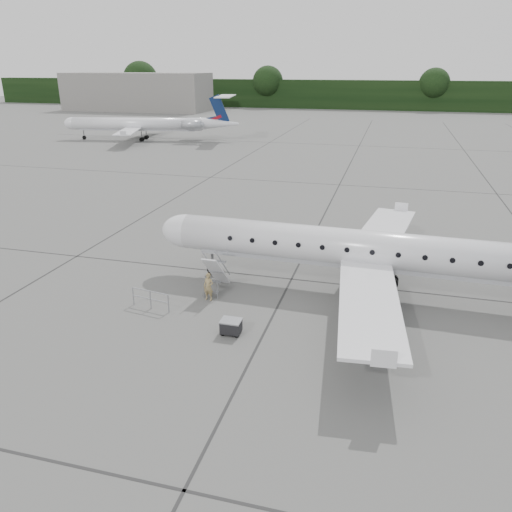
% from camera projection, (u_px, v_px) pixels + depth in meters
% --- Properties ---
extents(ground, '(320.00, 320.00, 0.00)m').
position_uv_depth(ground, '(374.00, 327.00, 24.25)').
color(ground, '#5F5F5D').
rests_on(ground, ground).
extents(treeline, '(260.00, 4.00, 8.00)m').
position_uv_depth(treeline, '(397.00, 95.00, 140.03)').
color(treeline, black).
rests_on(treeline, ground).
extents(terminal_building, '(40.00, 14.00, 10.00)m').
position_uv_depth(terminal_building, '(137.00, 92.00, 138.69)').
color(terminal_building, slate).
rests_on(terminal_building, ground).
extents(main_regional_jet, '(28.88, 21.21, 7.25)m').
position_uv_depth(main_regional_jet, '(378.00, 232.00, 26.42)').
color(main_regional_jet, silver).
rests_on(main_regional_jet, ground).
extents(airstair, '(0.91, 2.13, 2.27)m').
position_uv_depth(airstair, '(216.00, 272.00, 27.70)').
color(airstair, silver).
rests_on(airstair, ground).
extents(passenger, '(0.60, 0.43, 1.55)m').
position_uv_depth(passenger, '(209.00, 287.00, 26.76)').
color(passenger, olive).
rests_on(passenger, ground).
extents(safety_railing, '(2.18, 0.43, 1.00)m').
position_uv_depth(safety_railing, '(151.00, 300.00, 25.88)').
color(safety_railing, gray).
rests_on(safety_railing, ground).
extents(baggage_cart, '(0.92, 0.75, 0.79)m').
position_uv_depth(baggage_cart, '(231.00, 326.00, 23.45)').
color(baggage_cart, black).
rests_on(baggage_cart, ground).
extents(bg_regional_left, '(31.47, 25.13, 7.41)m').
position_uv_depth(bg_regional_left, '(137.00, 118.00, 83.48)').
color(bg_regional_left, silver).
rests_on(bg_regional_left, ground).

